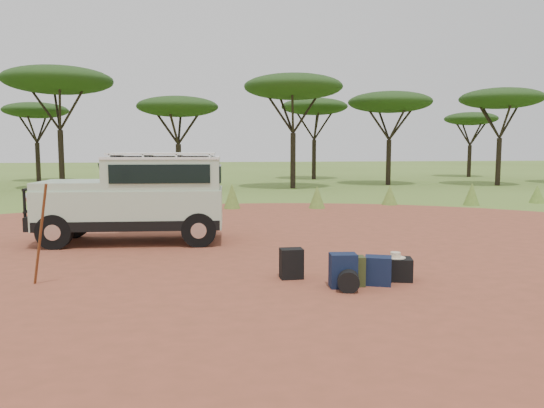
{
  "coord_description": "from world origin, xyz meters",
  "views": [
    {
      "loc": [
        -1.53,
        -9.9,
        2.17
      ],
      "look_at": [
        0.18,
        0.87,
        1.0
      ],
      "focal_mm": 35.0,
      "sensor_mm": 36.0,
      "label": 1
    }
  ],
  "objects": [
    {
      "name": "stuff_sack",
      "position": [
        0.84,
        -2.35,
        0.16
      ],
      "size": [
        0.4,
        0.4,
        0.33
      ],
      "primitive_type": "cylinder",
      "rotation": [
        1.57,
        0.0,
        -0.27
      ],
      "color": "black",
      "rests_on": "ground"
    },
    {
      "name": "hard_case",
      "position": [
        1.79,
        -1.83,
        0.19
      ],
      "size": [
        0.61,
        0.51,
        0.38
      ],
      "primitive_type": "cube",
      "rotation": [
        0.0,
        0.0,
        -0.28
      ],
      "color": "black",
      "rests_on": "ground"
    },
    {
      "name": "ground",
      "position": [
        0.0,
        0.0,
        0.0
      ],
      "size": [
        140.0,
        140.0,
        0.0
      ],
      "primitive_type": "plane",
      "color": "#59772A",
      "rests_on": "ground"
    },
    {
      "name": "duffel_navy",
      "position": [
        1.41,
        -2.07,
        0.23
      ],
      "size": [
        0.49,
        0.43,
        0.46
      ],
      "primitive_type": "cube",
      "rotation": [
        0.0,
        0.0,
        -0.37
      ],
      "color": "#12213A",
      "rests_on": "ground"
    },
    {
      "name": "backpack_navy",
      "position": [
        0.82,
        -2.13,
        0.27
      ],
      "size": [
        0.43,
        0.33,
        0.54
      ],
      "primitive_type": "cube",
      "rotation": [
        0.0,
        0.0,
        -0.09
      ],
      "color": "#12213A",
      "rests_on": "ground"
    },
    {
      "name": "safari_hat",
      "position": [
        1.79,
        -1.83,
        0.41
      ],
      "size": [
        0.32,
        0.32,
        0.09
      ],
      "color": "beige",
      "rests_on": "hard_case"
    },
    {
      "name": "walking_staff",
      "position": [
        -3.8,
        -1.35,
        0.81
      ],
      "size": [
        0.4,
        0.46,
        1.63
      ],
      "primitive_type": "cylinder",
      "rotation": [
        0.32,
        0.0,
        0.7
      ],
      "color": "brown",
      "rests_on": "ground"
    },
    {
      "name": "acacia_treeline",
      "position": [
        0.75,
        19.81,
        4.87
      ],
      "size": [
        46.7,
        13.2,
        6.26
      ],
      "color": "black",
      "rests_on": "ground"
    },
    {
      "name": "backpack_olive",
      "position": [
        1.0,
        -2.07,
        0.24
      ],
      "size": [
        0.37,
        0.28,
        0.47
      ],
      "primitive_type": "cube",
      "rotation": [
        0.0,
        0.0,
        -0.11
      ],
      "color": "#393D1C",
      "rests_on": "ground"
    },
    {
      "name": "grass_fringe",
      "position": [
        0.12,
        8.67,
        0.4
      ],
      "size": [
        36.6,
        1.6,
        0.9
      ],
      "color": "#59772A",
      "rests_on": "ground"
    },
    {
      "name": "dirt_clearing",
      "position": [
        0.0,
        0.0,
        0.0
      ],
      "size": [
        23.0,
        23.0,
        0.01
      ],
      "primitive_type": "cylinder",
      "color": "brown",
      "rests_on": "ground"
    },
    {
      "name": "safari_vehicle",
      "position": [
        -2.65,
        2.45,
        0.99
      ],
      "size": [
        4.34,
        1.99,
        2.05
      ],
      "rotation": [
        0.0,
        0.0,
        -0.07
      ],
      "color": "#B0C7AA",
      "rests_on": "ground"
    },
    {
      "name": "backpack_black",
      "position": [
        0.14,
        -1.45,
        0.25
      ],
      "size": [
        0.37,
        0.28,
        0.51
      ],
      "primitive_type": "cube",
      "rotation": [
        0.0,
        0.0,
        0.02
      ],
      "color": "black",
      "rests_on": "ground"
    }
  ]
}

